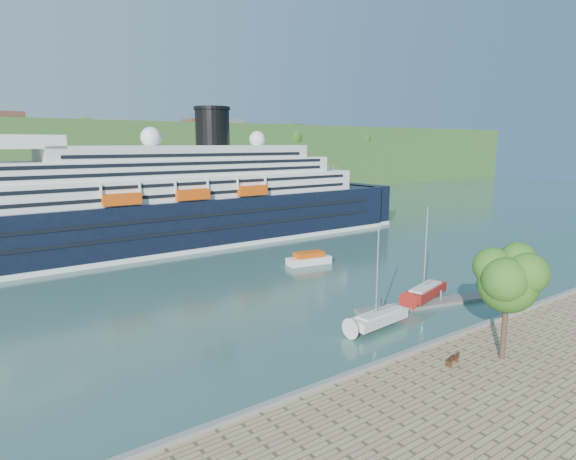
% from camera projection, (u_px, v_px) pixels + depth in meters
% --- Properties ---
extents(ground, '(400.00, 400.00, 0.00)m').
position_uv_depth(ground, '(472.00, 339.00, 43.39)').
color(ground, '#2E5249').
rests_on(ground, ground).
extents(far_hillside, '(400.00, 50.00, 24.00)m').
position_uv_depth(far_hillside, '(81.00, 160.00, 157.24)').
color(far_hillside, '#3D6026').
rests_on(far_hillside, ground).
extents(quay_coping, '(220.00, 0.50, 0.30)m').
position_uv_depth(quay_coping, '(475.00, 327.00, 43.03)').
color(quay_coping, slate).
rests_on(quay_coping, promenade).
extents(cruise_ship, '(105.69, 16.72, 23.69)m').
position_uv_depth(cruise_ship, '(153.00, 178.00, 78.63)').
color(cruise_ship, black).
rests_on(cruise_ship, ground).
extents(park_bench, '(1.57, 0.91, 0.94)m').
position_uv_depth(park_bench, '(452.00, 358.00, 36.10)').
color(park_bench, '#442413').
rests_on(park_bench, promenade).
extents(promenade_tree, '(5.93, 5.93, 9.82)m').
position_uv_depth(promenade_tree, '(507.00, 298.00, 36.31)').
color(promenade_tree, '#2E5817').
rests_on(promenade_tree, promenade).
extents(floating_pontoon, '(16.73, 6.21, 0.37)m').
position_uv_depth(floating_pontoon, '(426.00, 304.00, 52.23)').
color(floating_pontoon, slate).
rests_on(floating_pontoon, ground).
extents(sailboat_white_near, '(7.54, 2.74, 9.53)m').
position_uv_depth(sailboat_white_near, '(380.00, 280.00, 45.15)').
color(sailboat_white_near, silver).
rests_on(sailboat_white_near, ground).
extents(sailboat_red, '(8.14, 4.15, 10.13)m').
position_uv_depth(sailboat_red, '(427.00, 257.00, 53.11)').
color(sailboat_red, maroon).
rests_on(sailboat_red, ground).
extents(tender_launch, '(6.88, 3.25, 1.83)m').
position_uv_depth(tender_launch, '(309.00, 258.00, 70.09)').
color(tender_launch, '#D2470C').
rests_on(tender_launch, ground).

